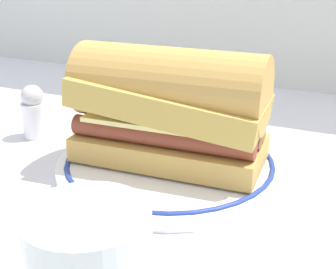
{
  "coord_description": "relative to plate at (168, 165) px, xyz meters",
  "views": [
    {
      "loc": [
        0.22,
        -0.44,
        0.24
      ],
      "look_at": [
        0.03,
        -0.0,
        0.04
      ],
      "focal_mm": 50.49,
      "sensor_mm": 36.0,
      "label": 1
    }
  ],
  "objects": [
    {
      "name": "plate",
      "position": [
        0.0,
        0.0,
        0.0
      ],
      "size": [
        0.25,
        0.25,
        0.01
      ],
      "color": "white",
      "rests_on": "ground_plane"
    },
    {
      "name": "ground_plane",
      "position": [
        -0.03,
        0.0,
        -0.01
      ],
      "size": [
        1.5,
        1.5,
        0.0
      ],
      "primitive_type": "plane",
      "color": "silver"
    },
    {
      "name": "salt_shaker",
      "position": [
        -0.2,
        0.03,
        0.03
      ],
      "size": [
        0.03,
        0.03,
        0.07
      ],
      "color": "white",
      "rests_on": "ground_plane"
    },
    {
      "name": "sausage_sandwich",
      "position": [
        0.0,
        0.0,
        0.07
      ],
      "size": [
        0.21,
        0.1,
        0.12
      ],
      "rotation": [
        0.0,
        0.0,
        0.04
      ],
      "color": "tan",
      "rests_on": "plate"
    }
  ]
}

